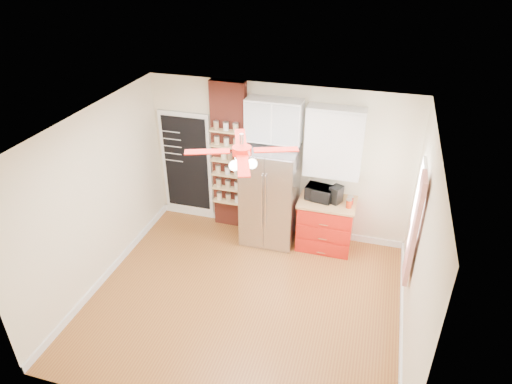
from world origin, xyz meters
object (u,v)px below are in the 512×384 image
(canister_left, at_px, (349,204))
(fridge, at_px, (270,196))
(coffee_maker, at_px, (336,195))
(pantry_jar_oats, at_px, (224,155))
(red_cabinet, at_px, (325,224))
(ceiling_fan, at_px, (242,151))
(toaster_oven, at_px, (319,193))

(canister_left, bearing_deg, fridge, 177.61)
(coffee_maker, relative_size, pantry_jar_oats, 2.22)
(red_cabinet, height_order, ceiling_fan, ceiling_fan)
(ceiling_fan, bearing_deg, coffee_maker, 58.13)
(toaster_oven, bearing_deg, ceiling_fan, -105.20)
(ceiling_fan, height_order, canister_left, ceiling_fan)
(coffee_maker, bearing_deg, fridge, -153.24)
(toaster_oven, height_order, coffee_maker, coffee_maker)
(ceiling_fan, bearing_deg, canister_left, 51.05)
(fridge, relative_size, canister_left, 12.49)
(fridge, relative_size, coffee_maker, 6.04)
(fridge, relative_size, pantry_jar_oats, 13.39)
(fridge, bearing_deg, canister_left, -2.39)
(ceiling_fan, xyz_separation_m, pantry_jar_oats, (-0.92, 1.81, -0.99))
(toaster_oven, relative_size, coffee_maker, 1.49)
(toaster_oven, height_order, pantry_jar_oats, pantry_jar_oats)
(ceiling_fan, xyz_separation_m, canister_left, (1.27, 1.57, -1.45))
(canister_left, bearing_deg, coffee_maker, 153.92)
(red_cabinet, distance_m, ceiling_fan, 2.75)
(fridge, height_order, ceiling_fan, ceiling_fan)
(coffee_maker, bearing_deg, pantry_jar_oats, -159.68)
(fridge, distance_m, toaster_oven, 0.84)
(red_cabinet, height_order, pantry_jar_oats, pantry_jar_oats)
(ceiling_fan, bearing_deg, fridge, 91.76)
(red_cabinet, bearing_deg, coffee_maker, 2.19)
(fridge, height_order, toaster_oven, fridge)
(canister_left, relative_size, pantry_jar_oats, 1.07)
(ceiling_fan, xyz_separation_m, coffee_maker, (1.05, 1.68, -1.38))
(ceiling_fan, distance_m, toaster_oven, 2.34)
(red_cabinet, relative_size, ceiling_fan, 0.67)
(red_cabinet, distance_m, toaster_oven, 0.59)
(fridge, relative_size, ceiling_fan, 1.25)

